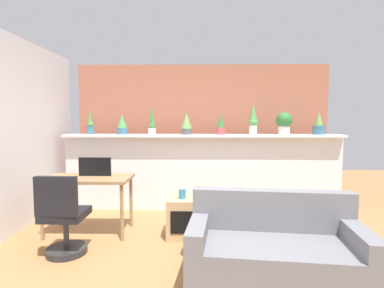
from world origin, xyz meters
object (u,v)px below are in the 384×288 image
at_px(potted_plant_6, 284,122).
at_px(side_cube_shelf, 183,217).
at_px(potted_plant_0, 90,124).
at_px(potted_plant_2, 152,122).
at_px(potted_plant_3, 187,124).
at_px(vase_on_shelf, 182,194).
at_px(potted_plant_7, 319,125).
at_px(potted_plant_1, 122,124).
at_px(desk, 88,183).
at_px(couch, 274,252).
at_px(potted_plant_4, 220,125).
at_px(tv_monitor, 95,167).
at_px(potted_plant_5, 253,120).
at_px(office_chair, 63,221).

bearing_deg(potted_plant_6, side_cube_shelf, -143.09).
xyz_separation_m(potted_plant_0, potted_plant_6, (3.21, 0.00, 0.03)).
relative_size(potted_plant_0, potted_plant_2, 0.84).
distance_m(potted_plant_3, vase_on_shelf, 1.48).
bearing_deg(potted_plant_7, potted_plant_1, 179.96).
relative_size(potted_plant_7, vase_on_shelf, 3.10).
relative_size(desk, couch, 0.67).
bearing_deg(potted_plant_4, desk, -149.85).
height_order(potted_plant_2, vase_on_shelf, potted_plant_2).
height_order(potted_plant_3, desk, potted_plant_3).
bearing_deg(couch, potted_plant_6, 72.54).
height_order(potted_plant_1, potted_plant_2, potted_plant_2).
bearing_deg(tv_monitor, couch, -30.68).
height_order(potted_plant_0, potted_plant_2, potted_plant_2).
xyz_separation_m(potted_plant_7, side_cube_shelf, (-2.16, -1.18, -1.16)).
height_order(potted_plant_4, tv_monitor, potted_plant_4).
relative_size(potted_plant_2, vase_on_shelf, 4.03).
bearing_deg(potted_plant_7, potted_plant_5, 179.45).
bearing_deg(office_chair, potted_plant_7, 27.08).
height_order(potted_plant_4, potted_plant_6, potted_plant_6).
distance_m(potted_plant_5, desk, 2.71).
bearing_deg(potted_plant_6, tv_monitor, -159.75).
relative_size(office_chair, vase_on_shelf, 7.45).
distance_m(side_cube_shelf, couch, 1.38).
relative_size(potted_plant_5, desk, 0.46).
distance_m(potted_plant_6, couch, 2.64).
xyz_separation_m(potted_plant_0, potted_plant_4, (2.16, -0.06, -0.02)).
bearing_deg(couch, vase_on_shelf, 131.22).
distance_m(potted_plant_4, office_chair, 2.72).
xyz_separation_m(desk, vase_on_shelf, (1.24, -0.12, -0.10)).
height_order(potted_plant_5, vase_on_shelf, potted_plant_5).
height_order(potted_plant_2, side_cube_shelf, potted_plant_2).
xyz_separation_m(potted_plant_0, couch, (2.50, -2.26, -1.15)).
bearing_deg(potted_plant_2, couch, -56.42).
bearing_deg(potted_plant_1, potted_plant_0, 178.03).
height_order(potted_plant_5, desk, potted_plant_5).
bearing_deg(potted_plant_7, vase_on_shelf, -150.89).
height_order(potted_plant_5, potted_plant_7, potted_plant_5).
bearing_deg(potted_plant_6, office_chair, -148.29).
xyz_separation_m(potted_plant_0, office_chair, (0.32, -1.78, -1.04)).
distance_m(potted_plant_1, desk, 1.34).
height_order(potted_plant_4, potted_plant_5, potted_plant_5).
height_order(potted_plant_4, vase_on_shelf, potted_plant_4).
xyz_separation_m(potted_plant_6, tv_monitor, (-2.79, -1.03, -0.58)).
xyz_separation_m(potted_plant_3, potted_plant_5, (1.09, 0.02, 0.07)).
relative_size(potted_plant_1, potted_plant_3, 0.95).
bearing_deg(potted_plant_4, potted_plant_7, 1.38).
xyz_separation_m(potted_plant_1, potted_plant_3, (1.07, -0.01, 0.01)).
bearing_deg(potted_plant_1, tv_monitor, -96.52).
xyz_separation_m(potted_plant_6, side_cube_shelf, (-1.61, -1.21, -1.21)).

